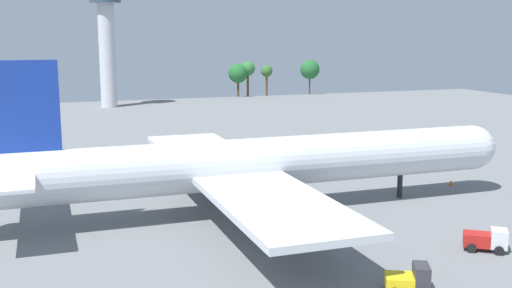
{
  "coord_description": "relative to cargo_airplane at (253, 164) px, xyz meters",
  "views": [
    {
      "loc": [
        -24.36,
        -68.93,
        21.56
      ],
      "look_at": [
        0.0,
        0.0,
        8.57
      ],
      "focal_mm": 42.85,
      "sensor_mm": 36.0,
      "label": 1
    }
  ],
  "objects": [
    {
      "name": "baggage_tug",
      "position": [
        17.89,
        -20.89,
        -4.93
      ],
      "size": [
        4.56,
        4.06,
        2.34
      ],
      "color": "silver",
      "rests_on": "ground_plane"
    },
    {
      "name": "tree_line_backdrop",
      "position": [
        37.28,
        139.18,
        2.84
      ],
      "size": [
        148.33,
        7.2,
        12.91
      ],
      "color": "#51381E",
      "rests_on": "ground_plane"
    },
    {
      "name": "ground_plane",
      "position": [
        0.42,
        0.0,
        -6.13
      ],
      "size": [
        279.47,
        279.47,
        0.0
      ],
      "primitive_type": "plane",
      "color": "slate"
    },
    {
      "name": "safety_cone_nose",
      "position": [
        31.86,
        3.39,
        -5.71
      ],
      "size": [
        0.58,
        0.58,
        0.83
      ],
      "primitive_type": "cone",
      "color": "orange",
      "rests_on": "ground_plane"
    },
    {
      "name": "pushback_tractor",
      "position": [
        4.73,
        -27.14,
        -4.95
      ],
      "size": [
        4.24,
        3.82,
        2.51
      ],
      "color": "#333338",
      "rests_on": "ground_plane"
    },
    {
      "name": "fuel_truck",
      "position": [
        27.13,
        24.1,
        -4.91
      ],
      "size": [
        4.65,
        2.42,
        2.45
      ],
      "color": "silver",
      "rests_on": "ground_plane"
    },
    {
      "name": "control_tower",
      "position": [
        -4.27,
        121.9,
        16.0
      ],
      "size": [
        9.31,
        9.31,
        36.17
      ],
      "color": "silver",
      "rests_on": "ground_plane"
    },
    {
      "name": "cargo_airplane",
      "position": [
        0.0,
        0.0,
        0.0
      ],
      "size": [
        69.87,
        55.24,
        19.05
      ],
      "color": "silver",
      "rests_on": "ground_plane"
    }
  ]
}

